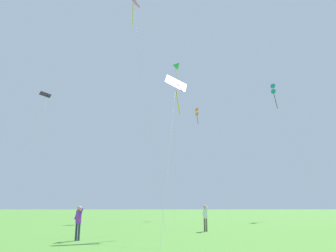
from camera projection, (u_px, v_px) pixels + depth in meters
The scene contains 8 objects.
kite_black_large at pixel (45, 100), 50.57m from camera, with size 1.65×7.27×19.94m.
kite_green_small at pixel (175, 66), 50.92m from camera, with size 1.53×10.14×24.50m.
kite_orange_box at pixel (197, 113), 49.57m from camera, with size 2.20×11.81×16.78m.
kite_pink_low at pixel (133, 7), 31.27m from camera, with size 3.86×7.52×22.78m.
kite_teal_box at pixel (273, 90), 50.95m from camera, with size 3.03×7.95×21.01m.
kite_purple_streamer at pixel (176, 90), 23.53m from camera, with size 2.23×10.20×11.54m.
person_far_back at pixel (205, 215), 20.99m from camera, with size 0.40×0.47×1.69m.
person_in_red_shirt at pixel (78, 220), 15.37m from camera, with size 0.49×0.32×1.62m.
Camera 1 is at (-2.58, -5.78, 1.57)m, focal length 33.61 mm.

